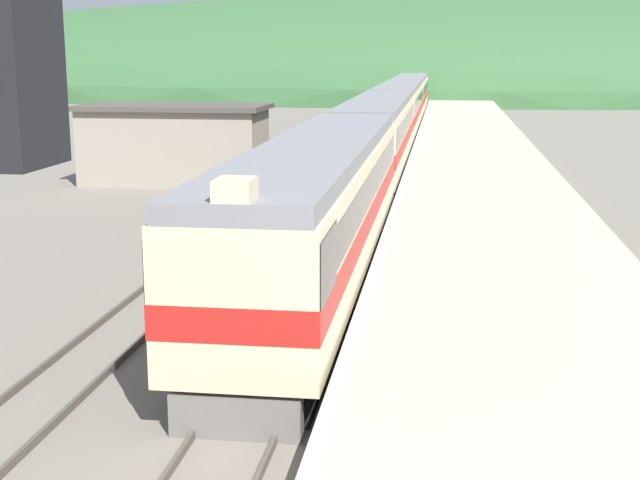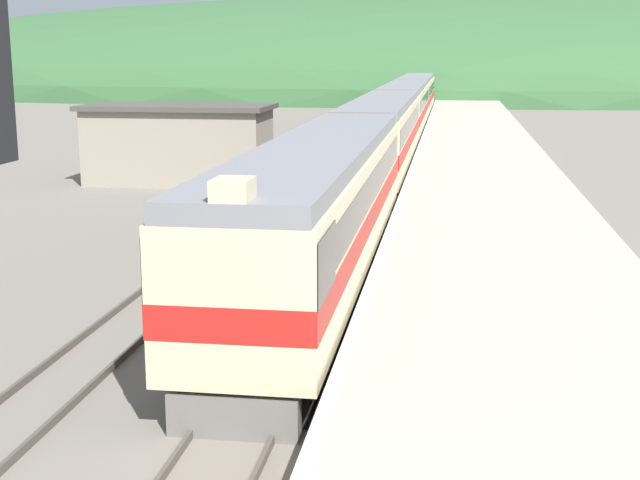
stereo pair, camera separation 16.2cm
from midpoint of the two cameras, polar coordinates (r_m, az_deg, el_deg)
The scene contains 9 objects.
track_main at distance 70.06m, azimuth 5.09°, elevation 6.71°, with size 1.52×180.00×0.16m.
track_siding at distance 70.38m, azimuth 1.79°, elevation 6.77°, with size 1.52×180.00×0.16m.
platform at distance 50.07m, azimuth 9.83°, elevation 4.93°, with size 7.14×140.00×1.00m.
distant_hills at distance 155.23m, azimuth 6.75°, elevation 9.56°, with size 233.72×105.17×30.86m.
station_shed at distance 45.24m, azimuth -9.39°, elevation 6.10°, with size 9.28×4.58×3.92m.
express_train_lead_car at distance 24.84m, azimuth -0.27°, elevation 2.08°, with size 3.00×21.27×4.47m.
carriage_second at distance 46.50m, azimuth 3.62°, elevation 6.71°, with size 2.99×20.42×4.11m.
carriage_third at distance 67.69m, azimuth 5.03°, elevation 8.36°, with size 2.99×20.42×4.11m.
carriage_fourth at distance 88.94m, azimuth 5.76°, elevation 9.22°, with size 2.99×20.42×4.11m.
Camera 1 is at (3.42, 0.32, 6.56)m, focal length 50.00 mm.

